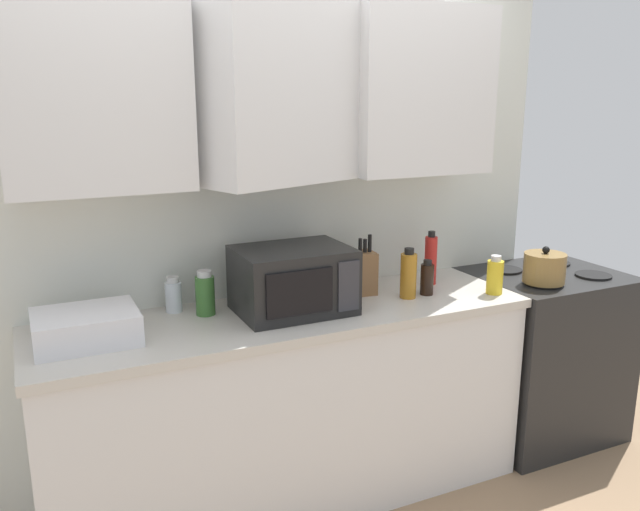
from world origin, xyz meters
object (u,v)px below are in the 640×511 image
knife_block (364,272)px  bottle_amber_vinegar (408,275)px  stove_range (541,354)px  dish_rack (86,327)px  bottle_red_sauce (431,260)px  microwave (293,280)px  bottle_yellow_mustard (495,276)px  bottle_soy_dark (427,279)px  bottle_green_oil (205,294)px  kettle (544,268)px  bottle_clear_tall (173,295)px

knife_block → bottle_amber_vinegar: bearing=-44.1°
stove_range → dish_rack: dish_rack is taller
bottle_amber_vinegar → bottle_red_sauce: bearing=33.0°
microwave → knife_block: (0.40, 0.10, -0.04)m
bottle_yellow_mustard → bottle_soy_dark: (-0.30, 0.12, -0.01)m
knife_block → bottle_green_oil: 0.76m
stove_range → bottle_yellow_mustard: size_ratio=4.96×
microwave → bottle_green_oil: bearing=161.4°
kettle → bottle_amber_vinegar: 0.73m
bottle_green_oil → bottle_soy_dark: (1.01, -0.17, -0.01)m
bottle_amber_vinegar → microwave: bearing=175.1°
bottle_soy_dark → dish_rack: bearing=178.2°
bottle_red_sauce → bottle_clear_tall: 1.25m
dish_rack → knife_block: bearing=4.5°
bottle_green_oil → bottle_amber_vinegar: bearing=-10.4°
knife_block → bottle_red_sauce: (0.37, -0.00, 0.02)m
stove_range → dish_rack: size_ratio=2.40×
bottle_clear_tall → bottle_amber_vinegar: bearing=-14.4°
knife_block → bottle_red_sauce: 0.37m
bottle_yellow_mustard → bottle_clear_tall: size_ratio=1.17×
dish_rack → bottle_amber_vinegar: (1.40, -0.05, 0.05)m
microwave → bottle_red_sauce: size_ratio=1.81×
kettle → bottle_soy_dark: size_ratio=1.21×
dish_rack → bottle_red_sauce: size_ratio=1.43×
knife_block → bottle_yellow_mustard: (0.55, -0.27, -0.02)m
stove_range → bottle_amber_vinegar: bottle_amber_vinegar is taller
stove_range → dish_rack: 2.35m
bottle_yellow_mustard → bottle_soy_dark: 0.32m
kettle → bottle_yellow_mustard: (-0.32, -0.01, -0.00)m
bottle_red_sauce → bottle_green_oil: bearing=178.8°
bottle_red_sauce → bottle_yellow_mustard: (0.18, -0.26, -0.04)m
kettle → bottle_red_sauce: size_ratio=0.76×
bottle_red_sauce → bottle_yellow_mustard: bearing=-55.7°
microwave → bottle_green_oil: (-0.35, 0.12, -0.05)m
bottle_yellow_mustard → bottle_amber_vinegar: size_ratio=0.79×
kettle → bottle_green_oil: size_ratio=1.04×
bottle_yellow_mustard → bottle_clear_tall: bottle_yellow_mustard is taller
dish_rack → bottle_amber_vinegar: size_ratio=1.62×
stove_range → bottle_clear_tall: size_ratio=5.78×
stove_range → microwave: (-1.44, 0.02, 0.59)m
stove_range → bottle_red_sauce: 0.89m
kettle → bottle_clear_tall: size_ratio=1.28×
microwave → bottle_amber_vinegar: (0.55, -0.05, -0.03)m
stove_range → bottle_green_oil: bottle_green_oil is taller
microwave → dish_rack: 0.85m
kettle → knife_block: bearing=163.5°
bottle_clear_tall → dish_rack: bearing=-150.9°
bottle_red_sauce → bottle_soy_dark: 0.19m
kettle → dish_rack: bearing=175.7°
microwave → bottle_amber_vinegar: 0.56m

